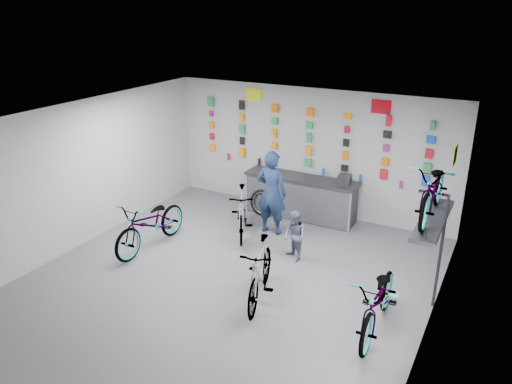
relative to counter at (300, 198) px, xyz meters
The scene contains 21 objects.
floor 3.57m from the counter, 90.00° to the right, with size 8.00×8.00×0.00m, color #4F4F54.
ceiling 4.34m from the counter, 90.00° to the right, with size 8.00×8.00×0.00m, color white.
wall_back 1.11m from the counter, 90.00° to the left, with size 7.00×7.00×0.00m, color #ABABAD.
wall_front 7.61m from the counter, 90.00° to the right, with size 7.00×7.00×0.00m, color #ABABAD.
wall_left 5.08m from the counter, 134.67° to the right, with size 8.00×8.00×0.00m, color #ABABAD.
wall_right 5.08m from the counter, 45.33° to the right, with size 8.00×8.00×0.00m, color #ABABAD.
counter is the anchor object (origin of this frame).
merch_wall 1.36m from the counter, 81.04° to the left, with size 5.57×0.08×1.57m.
wall_bracket 4.18m from the counter, 35.12° to the right, with size 0.39×1.90×2.00m.
sign_left 2.73m from the counter, 163.67° to the left, with size 0.42×0.02×0.30m, color #E2FD15.
sign_right 2.78m from the counter, 15.36° to the left, with size 0.42×0.02×0.30m, color red.
sign_side 4.72m from the counter, 33.92° to the right, with size 0.02×0.40×0.30m, color #E2FD15.
bike_left 3.59m from the counter, 125.53° to the right, with size 0.72×2.06×1.08m, color gray.
bike_center 3.67m from the counter, 77.28° to the right, with size 0.51×1.80×1.08m, color gray.
bike_right 4.47m from the counter, 50.87° to the right, with size 0.69×1.97×1.04m, color gray.
bike_service 1.67m from the counter, 116.36° to the right, with size 0.50×1.76×1.06m, color gray.
bike_wall 4.30m from the counter, 35.76° to the right, with size 0.63×1.80×0.95m, color gray.
clerk 1.20m from the counter, 101.87° to the right, with size 0.69×0.45×1.88m, color #18284B.
customer 2.13m from the counter, 69.76° to the right, with size 0.50×0.39×1.03m, color #53586F.
spare_wheel 0.92m from the counter, 155.79° to the right, with size 0.66×0.14×0.66m.
register 1.21m from the counter, ahead, with size 0.28×0.30×0.22m, color black.
Camera 1 is at (4.25, -6.59, 4.84)m, focal length 35.00 mm.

